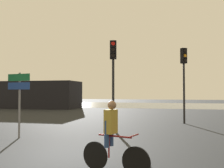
{
  "coord_description": "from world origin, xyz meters",
  "views": [
    {
      "loc": [
        3.1,
        -6.17,
        1.8
      ],
      "look_at": [
        0.5,
        5.0,
        2.2
      ],
      "focal_mm": 40.0,
      "sensor_mm": 36.0,
      "label": 1
    }
  ],
  "objects_px": {
    "traffic_light_far_right": "(184,71)",
    "distant_building": "(38,95)",
    "cyclist": "(112,136)",
    "direction_sign_post": "(19,93)",
    "traffic_light_center": "(113,68)"
  },
  "relations": [
    {
      "from": "traffic_light_far_right",
      "to": "distant_building",
      "type": "bearing_deg",
      "value": -72.08
    },
    {
      "from": "cyclist",
      "to": "traffic_light_far_right",
      "type": "bearing_deg",
      "value": -174.81
    },
    {
      "from": "traffic_light_far_right",
      "to": "direction_sign_post",
      "type": "height_order",
      "value": "traffic_light_far_right"
    },
    {
      "from": "direction_sign_post",
      "to": "cyclist",
      "type": "distance_m",
      "value": 5.74
    },
    {
      "from": "traffic_light_center",
      "to": "traffic_light_far_right",
      "type": "bearing_deg",
      "value": -147.46
    },
    {
      "from": "traffic_light_center",
      "to": "traffic_light_far_right",
      "type": "xyz_separation_m",
      "value": [
        3.49,
        3.35,
        0.05
      ]
    },
    {
      "from": "traffic_light_far_right",
      "to": "direction_sign_post",
      "type": "distance_m",
      "value": 9.27
    },
    {
      "from": "traffic_light_center",
      "to": "direction_sign_post",
      "type": "bearing_deg",
      "value": 31.81
    },
    {
      "from": "traffic_light_center",
      "to": "distant_building",
      "type": "bearing_deg",
      "value": -61.09
    },
    {
      "from": "direction_sign_post",
      "to": "cyclist",
      "type": "xyz_separation_m",
      "value": [
        4.58,
        -3.32,
        -0.97
      ]
    },
    {
      "from": "distant_building",
      "to": "cyclist",
      "type": "height_order",
      "value": "distant_building"
    },
    {
      "from": "traffic_light_center",
      "to": "traffic_light_far_right",
      "type": "height_order",
      "value": "traffic_light_far_right"
    },
    {
      "from": "traffic_light_center",
      "to": "traffic_light_far_right",
      "type": "relative_size",
      "value": 0.98
    },
    {
      "from": "traffic_light_center",
      "to": "cyclist",
      "type": "relative_size",
      "value": 2.64
    },
    {
      "from": "traffic_light_far_right",
      "to": "cyclist",
      "type": "bearing_deg",
      "value": 41.16
    }
  ]
}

